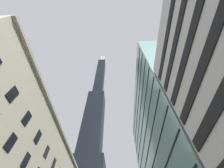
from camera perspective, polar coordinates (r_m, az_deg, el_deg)
The scene contains 2 objects.
dark_skyscraper at distance 114.75m, azimuth -8.50°, elevation -20.67°, with size 22.88×22.88×223.15m.
glass_office_midrise at distance 43.26m, azimuth 25.54°, elevation -22.08°, with size 16.57×42.36×44.66m.
Camera 1 is at (3.57, -8.23, 1.72)m, focal length 21.78 mm.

